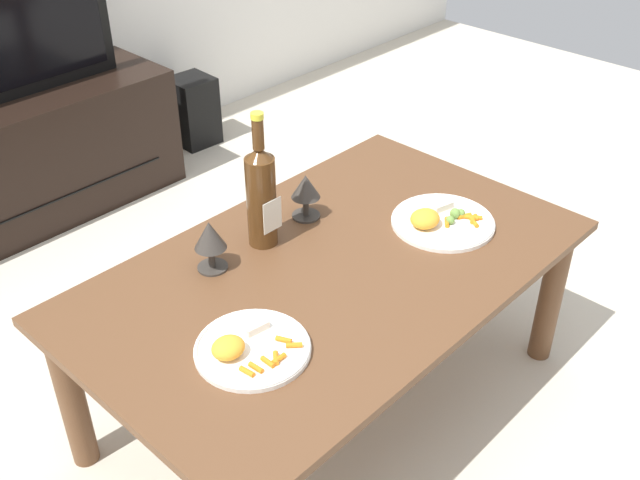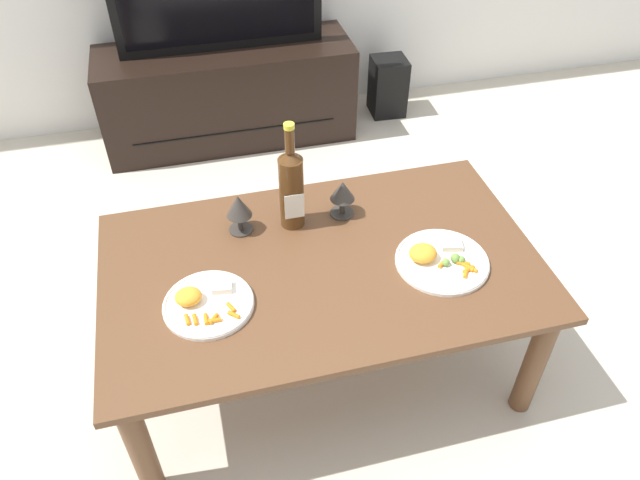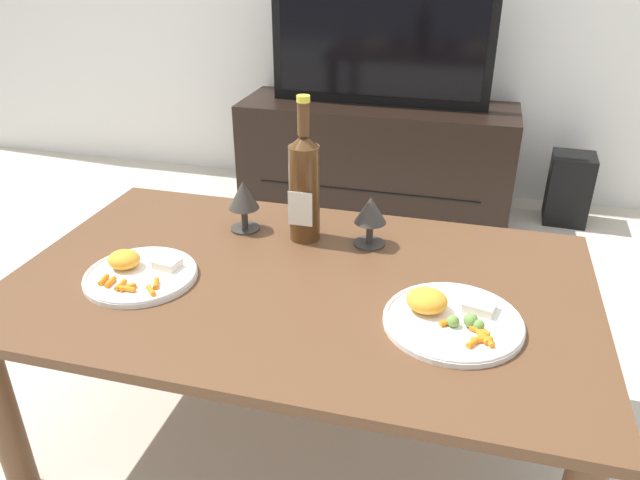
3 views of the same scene
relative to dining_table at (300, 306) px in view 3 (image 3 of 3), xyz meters
The scene contains 10 objects.
ground_plane 0.42m from the dining_table, ahead, with size 6.40×6.40×0.00m, color beige.
dining_table is the anchor object (origin of this frame).
tv_stand 1.62m from the dining_table, 93.47° to the left, with size 1.30×0.43×0.50m.
tv_screen 1.65m from the dining_table, 93.47° to the left, with size 1.01×0.05×0.56m.
floor_speaker 1.85m from the dining_table, 63.70° to the left, with size 0.19×0.19×0.33m, color black.
wine_bottle 0.31m from the dining_table, 102.64° to the left, with size 0.08×0.08×0.38m.
goblet_left 0.35m from the dining_table, 135.46° to the left, with size 0.08×0.08×0.14m.
goblet_right 0.30m from the dining_table, 59.79° to the left, with size 0.08×0.08×0.13m.
dinner_plate_left 0.39m from the dining_table, 166.17° to the right, with size 0.26×0.26×0.05m.
dinner_plate_right 0.38m from the dining_table, 14.14° to the right, with size 0.29×0.29×0.06m.
Camera 3 is at (0.36, -1.16, 1.23)m, focal length 33.82 mm.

